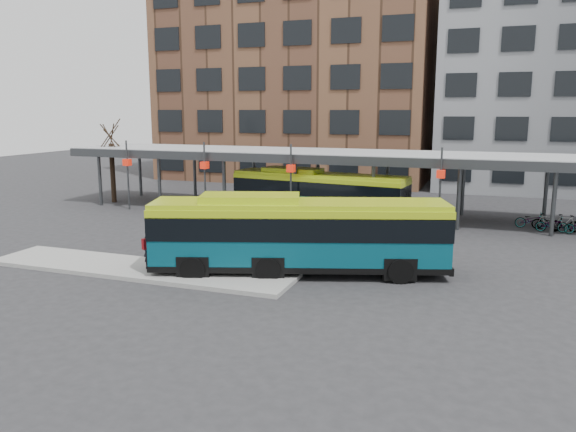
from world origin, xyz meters
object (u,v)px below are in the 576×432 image
(bus_front, at_px, (298,233))
(pedestrian, at_px, (150,248))
(tree, at_px, (113,170))
(bus_rear, at_px, (318,193))

(bus_front, relative_size, pedestrian, 7.19)
(tree, distance_m, bus_rear, 16.34)
(bus_rear, bearing_deg, pedestrian, -94.69)
(bus_front, bearing_deg, pedestrian, -179.78)
(tree, xyz_separation_m, bus_front, (19.14, -13.07, -0.66))
(tree, xyz_separation_m, pedestrian, (13.12, -15.05, -1.37))
(tree, bearing_deg, bus_rear, -2.57)
(tree, distance_m, pedestrian, 20.01)
(bus_front, height_order, pedestrian, bus_front)
(bus_front, bearing_deg, bus_rear, 84.95)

